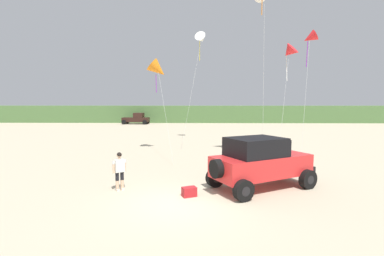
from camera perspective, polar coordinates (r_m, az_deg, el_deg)
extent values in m
plane|color=#C1B293|center=(10.90, -2.53, -15.07)|extent=(220.00, 220.00, 0.00)
cube|color=#4C703D|center=(56.16, 0.65, 2.93)|extent=(90.00, 8.24, 3.16)
cube|color=red|center=(12.87, 13.88, -7.37)|extent=(4.75, 3.70, 0.90)
cube|color=red|center=(13.92, 19.08, -5.01)|extent=(1.77, 2.01, 0.12)
cube|color=black|center=(12.49, 12.75, -3.76)|extent=(2.86, 2.64, 0.80)
cube|color=black|center=(13.29, 16.73, -3.49)|extent=(0.88, 1.52, 0.72)
cube|color=black|center=(14.49, 20.74, -7.24)|extent=(1.03, 1.68, 0.28)
cylinder|color=black|center=(11.49, 5.02, -8.23)|extent=(0.63, 0.82, 0.77)
cylinder|color=black|center=(14.89, 16.35, -8.04)|extent=(0.88, 0.66, 0.84)
cylinder|color=black|center=(14.89, 16.35, -8.04)|extent=(0.48, 0.46, 0.38)
cylinder|color=black|center=(13.52, 22.44, -9.58)|extent=(0.88, 0.66, 0.84)
cylinder|color=black|center=(13.52, 22.44, -9.58)|extent=(0.48, 0.46, 0.38)
cylinder|color=black|center=(12.80, 4.71, -10.02)|extent=(0.88, 0.66, 0.84)
cylinder|color=black|center=(12.80, 4.71, -10.02)|extent=(0.48, 0.46, 0.38)
cylinder|color=black|center=(11.17, 10.41, -12.36)|extent=(0.88, 0.66, 0.84)
cylinder|color=black|center=(11.17, 10.41, -12.36)|extent=(0.48, 0.46, 0.38)
cylinder|color=#DBB28E|center=(12.65, -14.89, -11.18)|extent=(0.14, 0.14, 0.49)
cylinder|color=black|center=(12.55, -14.93, -9.45)|extent=(0.15, 0.15, 0.36)
cube|color=silver|center=(12.74, -14.94, -11.98)|extent=(0.25, 0.27, 0.10)
cylinder|color=#DBB28E|center=(12.73, -13.96, -11.05)|extent=(0.14, 0.14, 0.49)
cylinder|color=black|center=(12.63, -14.00, -9.33)|extent=(0.15, 0.15, 0.36)
cube|color=silver|center=(12.82, -14.01, -11.85)|extent=(0.25, 0.27, 0.10)
cube|color=silver|center=(12.48, -14.51, -7.39)|extent=(0.47, 0.45, 0.54)
cylinder|color=#DBB28E|center=(12.39, -15.61, -7.56)|extent=(0.09, 0.09, 0.56)
cylinder|color=silver|center=(12.35, -15.63, -6.70)|extent=(0.11, 0.11, 0.16)
cylinder|color=#DBB28E|center=(12.58, -13.43, -7.31)|extent=(0.09, 0.09, 0.56)
cylinder|color=silver|center=(12.55, -13.45, -6.47)|extent=(0.11, 0.11, 0.16)
cylinder|color=#DBB28E|center=(12.42, -14.54, -5.99)|extent=(0.10, 0.10, 0.08)
sphere|color=#DBB28E|center=(12.40, -14.56, -5.34)|extent=(0.21, 0.21, 0.21)
sphere|color=black|center=(12.38, -14.53, -5.26)|extent=(0.21, 0.21, 0.21)
cube|color=#B21E23|center=(11.60, -0.57, -12.80)|extent=(0.66, 0.55, 0.38)
cube|color=black|center=(50.79, -11.32, 1.66)|extent=(4.69, 2.14, 0.76)
cube|color=black|center=(50.61, -10.73, 2.57)|extent=(1.69, 1.88, 0.84)
cylinder|color=black|center=(51.38, -9.01, 1.31)|extent=(0.77, 0.30, 0.76)
cylinder|color=black|center=(49.34, -9.57, 1.15)|extent=(0.77, 0.30, 0.76)
cylinder|color=black|center=(52.34, -12.96, 1.31)|extent=(0.77, 0.30, 0.76)
cylinder|color=black|center=(50.35, -13.66, 1.15)|extent=(0.77, 0.30, 0.76)
cylinder|color=orange|center=(19.96, 13.99, 22.79)|extent=(0.05, 0.05, 1.06)
cylinder|color=silver|center=(18.44, 14.30, 9.94)|extent=(0.20, 1.32, 10.61)
cone|color=white|center=(28.51, 1.89, 17.65)|extent=(1.51, 1.40, 1.64)
cylinder|color=yellow|center=(28.28, 1.57, 15.34)|extent=(0.05, 0.22, 1.82)
cylinder|color=silver|center=(25.16, 0.05, 7.95)|extent=(1.66, 5.44, 9.89)
cone|color=orange|center=(21.65, -6.90, 11.67)|extent=(1.93, 1.58, 1.92)
cylinder|color=purple|center=(21.58, -7.27, 8.93)|extent=(0.05, 0.22, 1.33)
cylinder|color=silver|center=(19.03, -5.51, 3.26)|extent=(1.56, 4.82, 6.20)
cone|color=red|center=(22.69, 19.09, 14.38)|extent=(1.51, 1.30, 1.55)
cylinder|color=white|center=(22.48, 18.63, 11.44)|extent=(0.05, 0.40, 1.88)
cylinder|color=silver|center=(20.41, 18.15, 4.94)|extent=(1.65, 3.63, 7.47)
cone|color=red|center=(22.13, 22.77, 16.51)|extent=(1.21, 1.04, 1.23)
cylinder|color=purple|center=(21.88, 22.29, 13.67)|extent=(0.05, 0.15, 1.76)
cylinder|color=silver|center=(19.70, 22.02, 5.93)|extent=(1.67, 3.60, 8.23)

